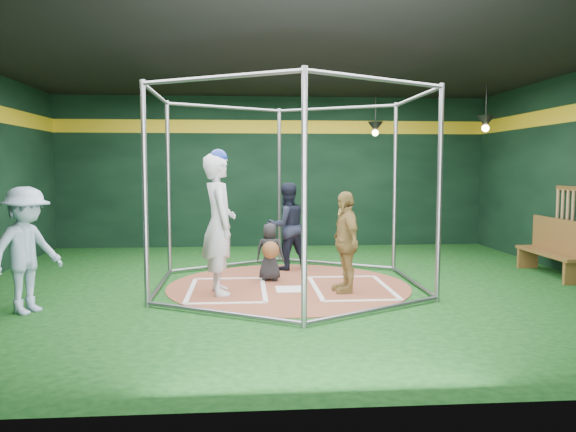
{
  "coord_description": "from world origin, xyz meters",
  "views": [
    {
      "loc": [
        -0.68,
        -8.67,
        1.87
      ],
      "look_at": [
        0.0,
        0.1,
        1.1
      ],
      "focal_mm": 35.0,
      "sensor_mm": 36.0,
      "label": 1
    }
  ],
  "objects": [
    {
      "name": "bystander_blue",
      "position": [
        -3.46,
        -1.34,
        0.81
      ],
      "size": [
        1.03,
        1.21,
        1.62
      ],
      "primitive_type": "imported",
      "rotation": [
        0.0,
        0.0,
        1.06
      ],
      "color": "#9EB7D1",
      "rests_on": "ground"
    },
    {
      "name": "visitor_leopard",
      "position": [
        0.81,
        -0.49,
        0.76
      ],
      "size": [
        0.49,
        0.92,
        1.5
      ],
      "primitive_type": "imported",
      "rotation": [
        0.0,
        0.0,
        -1.43
      ],
      "color": "tan",
      "rests_on": "clay_disc"
    },
    {
      "name": "home_plate",
      "position": [
        0.0,
        -0.3,
        0.02
      ],
      "size": [
        0.43,
        0.43,
        0.01
      ],
      "primitive_type": "cube",
      "color": "white",
      "rests_on": "clay_disc"
    },
    {
      "name": "room_shell",
      "position": [
        0.0,
        0.01,
        1.75
      ],
      "size": [
        10.1,
        9.1,
        3.53
      ],
      "color": "#0C360E",
      "rests_on": "ground"
    },
    {
      "name": "umpire",
      "position": [
        0.08,
        1.42,
        0.8
      ],
      "size": [
        0.93,
        0.83,
        1.57
      ],
      "primitive_type": "imported",
      "rotation": [
        0.0,
        0.0,
        3.51
      ],
      "color": "black",
      "rests_on": "clay_disc"
    },
    {
      "name": "batter_figure",
      "position": [
        -1.06,
        -0.47,
        1.06
      ],
      "size": [
        0.63,
        0.83,
        2.12
      ],
      "color": "silver",
      "rests_on": "clay_disc"
    },
    {
      "name": "batter_box_left",
      "position": [
        -0.95,
        -0.25,
        0.02
      ],
      "size": [
        1.17,
        1.77,
        0.01
      ],
      "color": "white",
      "rests_on": "clay_disc"
    },
    {
      "name": "dugout_bench",
      "position": [
        4.63,
        0.5,
        0.5
      ],
      "size": [
        0.39,
        1.68,
        0.98
      ],
      "color": "brown",
      "rests_on": "ground"
    },
    {
      "name": "bat_rack",
      "position": [
        4.93,
        0.4,
        1.05
      ],
      "size": [
        0.07,
        1.25,
        0.98
      ],
      "color": "brown",
      "rests_on": "room_shell"
    },
    {
      "name": "pendant_lamp_far",
      "position": [
        4.0,
        2.0,
        2.74
      ],
      "size": [
        0.34,
        0.34,
        0.9
      ],
      "color": "black",
      "rests_on": "room_shell"
    },
    {
      "name": "pendant_lamp_near",
      "position": [
        2.2,
        3.6,
        2.74
      ],
      "size": [
        0.34,
        0.34,
        0.9
      ],
      "color": "black",
      "rests_on": "room_shell"
    },
    {
      "name": "batting_cage",
      "position": [
        -0.0,
        -0.0,
        1.5
      ],
      "size": [
        4.05,
        4.67,
        3.0
      ],
      "color": "gray",
      "rests_on": "ground"
    },
    {
      "name": "batter_box_right",
      "position": [
        0.95,
        -0.25,
        0.02
      ],
      "size": [
        1.17,
        1.77,
        0.01
      ],
      "color": "white",
      "rests_on": "clay_disc"
    },
    {
      "name": "clay_disc",
      "position": [
        0.0,
        0.0,
        0.01
      ],
      "size": [
        3.8,
        3.8,
        0.01
      ],
      "primitive_type": "cylinder",
      "color": "brown",
      "rests_on": "ground"
    },
    {
      "name": "catcher_figure",
      "position": [
        -0.27,
        0.39,
        0.49
      ],
      "size": [
        0.52,
        0.59,
        0.95
      ],
      "color": "black",
      "rests_on": "clay_disc"
    }
  ]
}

